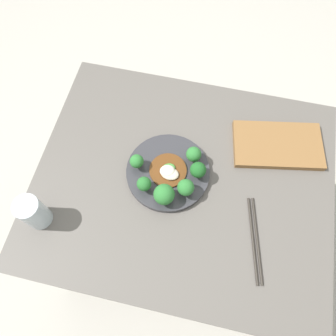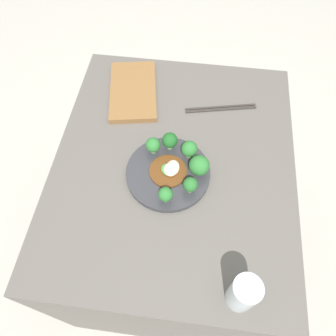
% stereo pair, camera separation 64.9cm
% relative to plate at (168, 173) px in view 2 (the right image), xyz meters
% --- Properties ---
extents(ground_plane, '(8.00, 8.00, 0.00)m').
position_rel_plate_xyz_m(ground_plane, '(0.05, -0.01, -0.73)').
color(ground_plane, '#B7B2A8').
extents(table, '(0.88, 0.73, 0.72)m').
position_rel_plate_xyz_m(table, '(0.05, -0.01, -0.37)').
color(table, '#5B5651').
rests_on(table, ground_plane).
extents(plate, '(0.25, 0.25, 0.02)m').
position_rel_plate_xyz_m(plate, '(0.00, 0.00, 0.00)').
color(plate, '#333338').
rests_on(plate, table).
extents(broccoli_southeast, '(0.05, 0.05, 0.06)m').
position_rel_plate_xyz_m(broccoli_southeast, '(0.06, -0.05, 0.05)').
color(broccoli_southeast, '#7AAD5B').
rests_on(broccoli_southeast, plate).
extents(broccoli_south, '(0.06, 0.06, 0.07)m').
position_rel_plate_xyz_m(broccoli_south, '(0.01, -0.09, 0.05)').
color(broccoli_south, '#89B76B').
rests_on(broccoli_south, plate).
extents(broccoli_east, '(0.05, 0.05, 0.06)m').
position_rel_plate_xyz_m(broccoli_east, '(0.09, 0.01, 0.04)').
color(broccoli_east, '#89B76B').
rests_on(broccoli_east, plate).
extents(broccoli_west, '(0.04, 0.04, 0.05)m').
position_rel_plate_xyz_m(broccoli_west, '(-0.09, -0.01, 0.04)').
color(broccoli_west, '#7AAD5B').
rests_on(broccoli_west, plate).
extents(broccoli_northeast, '(0.04, 0.04, 0.06)m').
position_rel_plate_xyz_m(broccoli_northeast, '(0.06, 0.05, 0.04)').
color(broccoli_northeast, '#89B76B').
rests_on(broccoli_northeast, plate).
extents(broccoli_southwest, '(0.04, 0.04, 0.06)m').
position_rel_plate_xyz_m(broccoli_southwest, '(-0.05, -0.07, 0.04)').
color(broccoli_southwest, '#7AAD5B').
rests_on(broccoli_southwest, plate).
extents(stirfry_center, '(0.11, 0.11, 0.02)m').
position_rel_plate_xyz_m(stirfry_center, '(0.00, -0.00, 0.02)').
color(stirfry_center, '#5B3314').
rests_on(stirfry_center, plate).
extents(drinking_glass, '(0.07, 0.07, 0.12)m').
position_rel_plate_xyz_m(drinking_glass, '(-0.32, -0.21, 0.05)').
color(drinking_glass, silver).
rests_on(drinking_glass, table).
extents(chopsticks, '(0.07, 0.24, 0.01)m').
position_rel_plate_xyz_m(chopsticks, '(0.28, -0.14, -0.01)').
color(chopsticks, '#2D2823').
rests_on(chopsticks, table).
extents(cutting_board, '(0.29, 0.20, 0.02)m').
position_rel_plate_xyz_m(cutting_board, '(0.31, 0.16, 0.00)').
color(cutting_board, brown).
rests_on(cutting_board, table).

